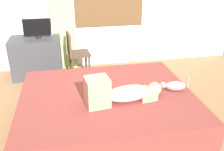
{
  "coord_description": "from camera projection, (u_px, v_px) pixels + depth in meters",
  "views": [
    {
      "loc": [
        -0.38,
        -2.53,
        2.03
      ],
      "look_at": [
        0.17,
        0.33,
        0.67
      ],
      "focal_mm": 39.65,
      "sensor_mm": 36.0,
      "label": 1
    }
  ],
  "objects": [
    {
      "name": "ground_plane",
      "position": [
        104.0,
        134.0,
        3.17
      ],
      "size": [
        16.0,
        16.0,
        0.0
      ],
      "primitive_type": "plane",
      "color": "olive"
    },
    {
      "name": "bed",
      "position": [
        107.0,
        111.0,
        3.19
      ],
      "size": [
        2.19,
        1.81,
        0.52
      ],
      "color": "#38383D",
      "rests_on": "ground"
    },
    {
      "name": "person_lying",
      "position": [
        121.0,
        92.0,
        2.88
      ],
      "size": [
        0.94,
        0.37,
        0.34
      ],
      "color": "silver",
      "rests_on": "bed"
    },
    {
      "name": "cat",
      "position": [
        174.0,
        86.0,
        3.13
      ],
      "size": [
        0.35,
        0.17,
        0.21
      ],
      "color": "gray",
      "rests_on": "bed"
    },
    {
      "name": "desk",
      "position": [
        37.0,
        57.0,
        4.64
      ],
      "size": [
        0.9,
        0.56,
        0.74
      ],
      "color": "#38383D",
      "rests_on": "ground"
    },
    {
      "name": "tv_monitor",
      "position": [
        37.0,
        28.0,
        4.42
      ],
      "size": [
        0.48,
        0.1,
        0.35
      ],
      "color": "black",
      "rests_on": "desk"
    },
    {
      "name": "cup",
      "position": [
        50.0,
        32.0,
        4.66
      ],
      "size": [
        0.08,
        0.08,
        0.1
      ],
      "primitive_type": "cylinder",
      "color": "white",
      "rests_on": "desk"
    },
    {
      "name": "chair_by_desk",
      "position": [
        75.0,
        51.0,
        4.52
      ],
      "size": [
        0.42,
        0.42,
        0.86
      ],
      "color": "#4C3828",
      "rests_on": "ground"
    },
    {
      "name": "curtain_left",
      "position": [
        62.0,
        9.0,
        4.63
      ],
      "size": [
        0.44,
        0.06,
        2.39
      ],
      "primitive_type": "cube",
      "color": "#ADCC75",
      "rests_on": "ground"
    }
  ]
}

